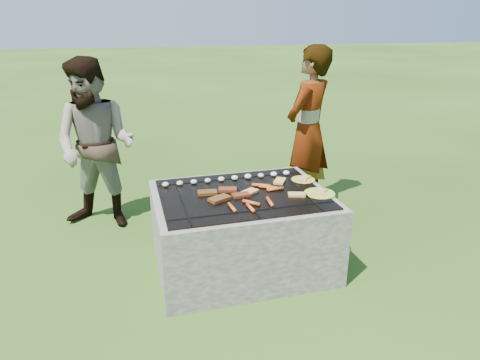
# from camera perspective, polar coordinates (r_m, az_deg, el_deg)

# --- Properties ---
(lawn) EXTENTS (60.00, 60.00, 0.00)m
(lawn) POSITION_cam_1_polar(r_m,az_deg,el_deg) (3.47, 0.22, -11.17)
(lawn) COLOR #224210
(lawn) RESTS_ON ground
(fire_pit) EXTENTS (1.30, 1.00, 0.62)m
(fire_pit) POSITION_cam_1_polar(r_m,az_deg,el_deg) (3.33, 0.23, -7.04)
(fire_pit) COLOR #A39C91
(fire_pit) RESTS_ON ground
(mushrooms) EXTENTS (1.05, 0.06, 0.04)m
(mushrooms) POSITION_cam_1_polar(r_m,az_deg,el_deg) (3.44, -1.14, 0.26)
(mushrooms) COLOR beige
(mushrooms) RESTS_ON fire_pit
(pork_slabs) EXTENTS (0.37, 0.29, 0.02)m
(pork_slabs) POSITION_cam_1_polar(r_m,az_deg,el_deg) (3.15, -2.36, -1.91)
(pork_slabs) COLOR brown
(pork_slabs) RESTS_ON fire_pit
(sausages) EXTENTS (0.49, 0.49, 0.03)m
(sausages) POSITION_cam_1_polar(r_m,az_deg,el_deg) (3.11, 2.63, -2.14)
(sausages) COLOR #F35D28
(sausages) RESTS_ON fire_pit
(bread_on_grate) EXTENTS (0.47, 0.43, 0.02)m
(bread_on_grate) POSITION_cam_1_polar(r_m,az_deg,el_deg) (3.26, 4.47, -1.16)
(bread_on_grate) COLOR tan
(bread_on_grate) RESTS_ON fire_pit
(plate_far) EXTENTS (0.25, 0.25, 0.03)m
(plate_far) POSITION_cam_1_polar(r_m,az_deg,el_deg) (3.51, 8.43, 0.04)
(plate_far) COLOR #FBED3C
(plate_far) RESTS_ON fire_pit
(plate_near) EXTENTS (0.30, 0.30, 0.03)m
(plate_near) POSITION_cam_1_polar(r_m,az_deg,el_deg) (3.25, 10.56, -1.80)
(plate_near) COLOR yellow
(plate_near) RESTS_ON fire_pit
(cook) EXTENTS (0.70, 0.67, 1.62)m
(cook) POSITION_cam_1_polar(r_m,az_deg,el_deg) (4.27, 9.04, 6.55)
(cook) COLOR #AA9E8D
(cook) RESTS_ON ground
(bystander) EXTENTS (0.93, 0.85, 1.54)m
(bystander) POSITION_cam_1_polar(r_m,az_deg,el_deg) (4.03, -18.63, 4.32)
(bystander) COLOR gray
(bystander) RESTS_ON ground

